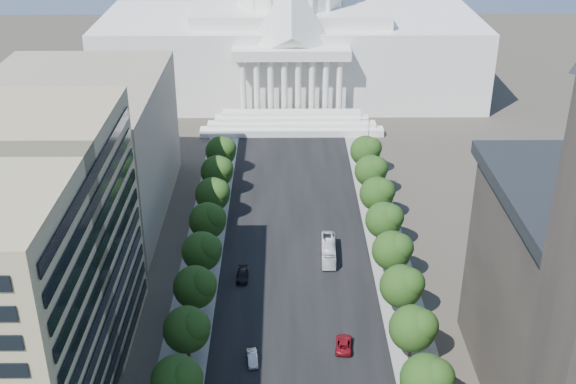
{
  "coord_description": "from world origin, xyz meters",
  "views": [
    {
      "loc": [
        -2.61,
        -45.11,
        76.81
      ],
      "look_at": [
        -1.59,
        80.51,
        14.39
      ],
      "focal_mm": 45.0,
      "sensor_mm": 36.0,
      "label": 1
    }
  ],
  "objects_px": {
    "car_red": "(344,344)",
    "car_dark_b": "(242,276)",
    "car_silver": "(252,358)",
    "city_bus": "(329,250)"
  },
  "relations": [
    {
      "from": "car_dark_b",
      "to": "car_red",
      "type": "bearing_deg",
      "value": -48.61
    },
    {
      "from": "car_silver",
      "to": "car_red",
      "type": "xyz_separation_m",
      "value": [
        15.08,
        3.38,
        0.05
      ]
    },
    {
      "from": "city_bus",
      "to": "car_silver",
      "type": "bearing_deg",
      "value": -111.59
    },
    {
      "from": "car_dark_b",
      "to": "car_silver",
      "type": "bearing_deg",
      "value": -82.54
    },
    {
      "from": "car_silver",
      "to": "car_red",
      "type": "distance_m",
      "value": 15.45
    },
    {
      "from": "car_silver",
      "to": "car_dark_b",
      "type": "xyz_separation_m",
      "value": [
        -2.78,
        24.32,
        0.04
      ]
    },
    {
      "from": "car_red",
      "to": "car_dark_b",
      "type": "relative_size",
      "value": 1.07
    },
    {
      "from": "car_red",
      "to": "car_dark_b",
      "type": "xyz_separation_m",
      "value": [
        -17.86,
        20.94,
        -0.02
      ]
    },
    {
      "from": "car_red",
      "to": "car_dark_b",
      "type": "height_order",
      "value": "car_red"
    },
    {
      "from": "car_silver",
      "to": "city_bus",
      "type": "relative_size",
      "value": 0.39
    }
  ]
}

